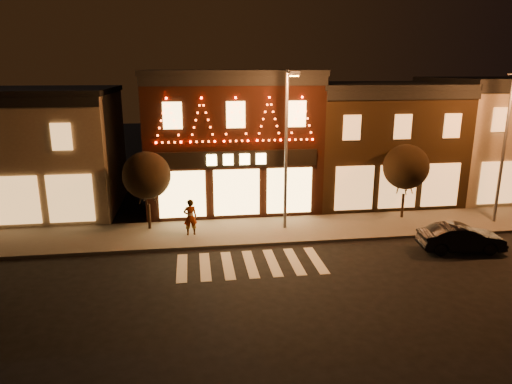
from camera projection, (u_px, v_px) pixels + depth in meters
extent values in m
plane|color=black|center=(265.00, 309.00, 16.56)|extent=(120.00, 120.00, 0.00)
cube|color=#47423D|center=(278.00, 230.00, 24.46)|extent=(44.00, 4.00, 0.15)
cube|color=#806D5B|center=(12.00, 154.00, 27.28)|extent=(12.00, 8.00, 7.00)
cube|color=black|center=(3.00, 91.00, 26.33)|extent=(12.20, 8.20, 0.30)
cube|color=black|center=(230.00, 141.00, 28.91)|extent=(10.00, 8.00, 8.00)
cube|color=black|center=(229.00, 72.00, 27.83)|extent=(10.20, 8.20, 0.30)
cube|color=black|center=(235.00, 81.00, 24.06)|extent=(10.00, 0.25, 0.50)
cube|color=black|center=(236.00, 159.00, 25.09)|extent=(9.00, 0.15, 0.90)
cube|color=#FFD87F|center=(236.00, 159.00, 24.99)|extent=(3.40, 0.08, 0.60)
cube|color=#352412|center=(373.00, 143.00, 30.29)|extent=(9.00, 8.00, 7.20)
cube|color=black|center=(377.00, 85.00, 29.32)|extent=(9.20, 8.20, 0.30)
cube|color=black|center=(405.00, 95.00, 25.55)|extent=(9.00, 0.25, 0.50)
cube|color=#806D5B|center=(499.00, 138.00, 31.47)|extent=(9.00, 8.00, 7.50)
cube|color=black|center=(507.00, 80.00, 30.46)|extent=(9.20, 8.20, 0.30)
cylinder|color=#59595E|center=(286.00, 152.00, 23.54)|extent=(0.16, 0.16, 8.17)
cylinder|color=#59595E|center=(291.00, 72.00, 21.72)|extent=(0.13, 1.64, 0.10)
cube|color=#59595E|center=(294.00, 73.00, 20.95)|extent=(0.52, 0.29, 0.18)
cube|color=orange|center=(294.00, 76.00, 20.98)|extent=(0.39, 0.21, 0.05)
cylinder|color=#59595E|center=(504.00, 150.00, 24.61)|extent=(0.16, 0.16, 8.06)
cylinder|color=black|center=(149.00, 216.00, 24.30)|extent=(0.15, 0.15, 1.35)
sphere|color=black|center=(147.00, 175.00, 23.72)|extent=(2.47, 2.47, 2.47)
cylinder|color=black|center=(403.00, 206.00, 26.15)|extent=(0.15, 0.15, 1.37)
sphere|color=black|center=(406.00, 167.00, 25.56)|extent=(2.51, 2.51, 2.51)
imported|color=black|center=(461.00, 238.00, 21.69)|extent=(4.02, 1.78, 1.28)
imported|color=gray|center=(190.00, 217.00, 23.32)|extent=(0.75, 0.55, 1.88)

